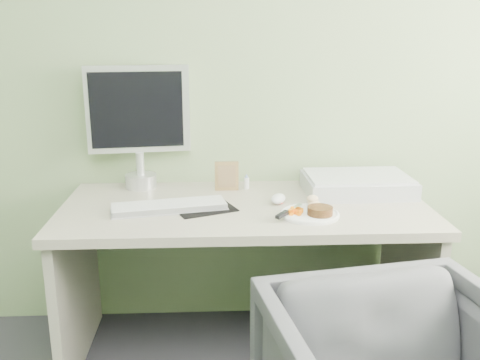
{
  "coord_description": "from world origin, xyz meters",
  "views": [
    {
      "loc": [
        -0.13,
        -0.6,
        1.46
      ],
      "look_at": [
        -0.03,
        1.5,
        0.88
      ],
      "focal_mm": 40.0,
      "sensor_mm": 36.0,
      "label": 1
    }
  ],
  "objects_px": {
    "plate": "(310,214)",
    "scanner": "(357,185)",
    "desk": "(245,243)",
    "monitor": "(138,120)"
  },
  "relations": [
    {
      "from": "plate",
      "to": "scanner",
      "type": "xyz_separation_m",
      "value": [
        0.28,
        0.31,
        0.03
      ]
    },
    {
      "from": "desk",
      "to": "monitor",
      "type": "bearing_deg",
      "value": 147.19
    },
    {
      "from": "plate",
      "to": "monitor",
      "type": "height_order",
      "value": "monitor"
    },
    {
      "from": "desk",
      "to": "plate",
      "type": "xyz_separation_m",
      "value": [
        0.26,
        -0.16,
        0.19
      ]
    },
    {
      "from": "desk",
      "to": "scanner",
      "type": "height_order",
      "value": "scanner"
    },
    {
      "from": "desk",
      "to": "monitor",
      "type": "height_order",
      "value": "monitor"
    },
    {
      "from": "desk",
      "to": "monitor",
      "type": "xyz_separation_m",
      "value": [
        -0.49,
        0.32,
        0.51
      ]
    },
    {
      "from": "plate",
      "to": "monitor",
      "type": "relative_size",
      "value": 0.41
    },
    {
      "from": "scanner",
      "to": "monitor",
      "type": "relative_size",
      "value": 0.84
    },
    {
      "from": "monitor",
      "to": "scanner",
      "type": "bearing_deg",
      "value": -16.46
    }
  ]
}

